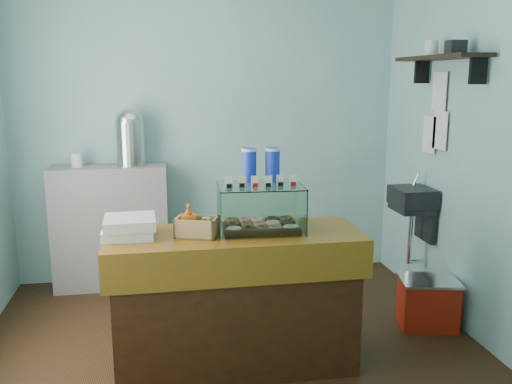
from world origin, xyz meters
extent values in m
plane|color=black|center=(0.00, 0.00, 0.00)|extent=(3.50, 3.50, 0.00)
cube|color=#7AAEB3|center=(0.00, 1.50, 1.40)|extent=(3.50, 0.04, 2.80)
cube|color=#7AAEB3|center=(0.00, -1.50, 1.40)|extent=(3.50, 0.04, 2.80)
cube|color=#7AAEB3|center=(1.75, 0.00, 1.40)|extent=(0.04, 3.00, 2.80)
cube|color=black|center=(1.58, 0.55, 0.90)|extent=(0.30, 0.35, 0.15)
cube|color=black|center=(1.71, 0.55, 0.70)|extent=(0.04, 0.30, 0.35)
cylinder|color=silver|center=(1.65, 0.65, 1.02)|extent=(0.02, 0.02, 0.12)
cylinder|color=silver|center=(1.58, 0.55, 0.55)|extent=(0.04, 0.04, 0.45)
cube|color=black|center=(1.60, 0.30, 2.00)|extent=(0.25, 1.00, 0.03)
cube|color=black|center=(1.67, -0.10, 1.90)|extent=(0.12, 0.03, 0.18)
cube|color=black|center=(1.67, 0.70, 1.90)|extent=(0.12, 0.03, 0.18)
cube|color=white|center=(1.73, 0.45, 1.45)|extent=(0.01, 0.21, 0.30)
cube|color=white|center=(1.73, 0.62, 1.40)|extent=(0.01, 0.21, 0.30)
cube|color=white|center=(1.73, 0.50, 1.75)|extent=(0.01, 0.21, 0.30)
cube|color=#3E1F0C|center=(0.00, -0.25, 0.42)|extent=(1.50, 0.56, 0.84)
cube|color=#452609|center=(0.00, -0.25, 0.87)|extent=(1.60, 0.60, 0.06)
cube|color=#452609|center=(0.00, -0.53, 0.75)|extent=(1.60, 0.04, 0.18)
cube|color=gray|center=(-0.90, 1.32, 0.55)|extent=(1.00, 0.32, 1.10)
cube|color=#361D10|center=(0.17, -0.20, 0.91)|extent=(0.49, 0.36, 0.02)
torus|color=beige|center=(-0.01, -0.30, 0.94)|extent=(0.10, 0.10, 0.03)
torus|color=black|center=(0.08, -0.31, 0.94)|extent=(0.10, 0.10, 0.03)
torus|color=brown|center=(0.17, -0.31, 0.94)|extent=(0.10, 0.10, 0.03)
torus|color=pink|center=(0.25, -0.31, 0.94)|extent=(0.10, 0.10, 0.03)
torus|color=beige|center=(0.34, -0.32, 0.94)|extent=(0.10, 0.10, 0.03)
torus|color=black|center=(0.00, -0.19, 0.94)|extent=(0.10, 0.10, 0.03)
torus|color=brown|center=(0.08, -0.20, 0.94)|extent=(0.10, 0.10, 0.03)
torus|color=pink|center=(0.17, -0.20, 0.94)|extent=(0.10, 0.10, 0.03)
torus|color=beige|center=(0.26, -0.21, 0.94)|extent=(0.10, 0.10, 0.03)
torus|color=black|center=(0.35, -0.21, 0.94)|extent=(0.10, 0.10, 0.03)
torus|color=brown|center=(0.00, -0.09, 0.94)|extent=(0.10, 0.10, 0.03)
torus|color=pink|center=(0.09, -0.09, 0.94)|extent=(0.10, 0.10, 0.03)
torus|color=beige|center=(0.18, -0.10, 0.94)|extent=(0.10, 0.10, 0.03)
torus|color=black|center=(0.26, -0.10, 0.94)|extent=(0.10, 0.10, 0.03)
torus|color=brown|center=(0.35, -0.10, 0.94)|extent=(0.10, 0.10, 0.03)
cube|color=white|center=(0.16, -0.39, 1.04)|extent=(0.52, 0.03, 0.29)
cube|color=white|center=(0.18, -0.01, 1.04)|extent=(0.52, 0.03, 0.29)
cube|color=white|center=(-0.09, -0.19, 1.04)|extent=(0.03, 0.38, 0.29)
cube|color=white|center=(0.43, -0.22, 1.04)|extent=(0.03, 0.38, 0.29)
cube|color=white|center=(0.17, -0.20, 1.19)|extent=(0.56, 0.42, 0.01)
cube|color=white|center=(-0.03, -0.24, 1.23)|extent=(0.05, 0.01, 0.07)
cube|color=black|center=(-0.03, -0.24, 1.20)|extent=(0.03, 0.02, 0.02)
cube|color=white|center=(0.05, -0.25, 1.23)|extent=(0.05, 0.01, 0.07)
cube|color=black|center=(0.05, -0.25, 1.20)|extent=(0.03, 0.02, 0.02)
cube|color=white|center=(0.13, -0.25, 1.23)|extent=(0.05, 0.01, 0.07)
cube|color=#AE0D11|center=(0.13, -0.25, 1.20)|extent=(0.03, 0.02, 0.02)
cube|color=white|center=(0.21, -0.25, 1.23)|extent=(0.05, 0.01, 0.07)
cube|color=black|center=(0.21, -0.25, 1.20)|extent=(0.03, 0.02, 0.02)
cube|color=white|center=(0.29, -0.26, 1.23)|extent=(0.05, 0.01, 0.07)
cube|color=black|center=(0.29, -0.26, 1.20)|extent=(0.03, 0.02, 0.02)
cube|color=white|center=(0.37, -0.26, 1.23)|extent=(0.05, 0.01, 0.07)
cube|color=#AE0D11|center=(0.37, -0.26, 1.20)|extent=(0.03, 0.02, 0.02)
cylinder|color=#1735CA|center=(0.12, -0.08, 1.30)|extent=(0.09, 0.09, 0.22)
cylinder|color=silver|center=(0.12, -0.08, 1.40)|extent=(0.10, 0.10, 0.02)
cylinder|color=#1735CA|center=(0.27, -0.09, 1.30)|extent=(0.09, 0.09, 0.22)
cylinder|color=silver|center=(0.27, -0.09, 1.40)|extent=(0.10, 0.10, 0.02)
cube|color=tan|center=(-0.24, -0.28, 0.91)|extent=(0.29, 0.23, 0.01)
cube|color=tan|center=(-0.26, -0.35, 0.96)|extent=(0.24, 0.10, 0.12)
cube|color=tan|center=(-0.22, -0.22, 0.96)|extent=(0.24, 0.10, 0.12)
cube|color=tan|center=(-0.35, -0.24, 0.96)|extent=(0.06, 0.15, 0.12)
cube|color=tan|center=(-0.13, -0.32, 0.96)|extent=(0.06, 0.15, 0.12)
imported|color=#D96014|center=(-0.29, -0.27, 1.01)|extent=(0.11, 0.11, 0.19)
cylinder|color=#4A9629|center=(-0.18, -0.30, 0.96)|extent=(0.06, 0.06, 0.10)
cylinder|color=silver|center=(-0.18, -0.30, 1.02)|extent=(0.05, 0.05, 0.01)
cube|color=silver|center=(-0.65, -0.20, 0.93)|extent=(0.31, 0.31, 0.06)
cube|color=silver|center=(-0.64, -0.21, 0.99)|extent=(0.32, 0.32, 0.06)
cylinder|color=silver|center=(-0.70, 1.32, 1.10)|extent=(0.27, 0.27, 0.01)
cylinder|color=silver|center=(-0.70, 1.32, 1.30)|extent=(0.24, 0.24, 0.37)
sphere|color=silver|center=(-0.70, 1.32, 1.48)|extent=(0.24, 0.24, 0.24)
cube|color=#A81F0D|center=(1.51, 0.06, 0.18)|extent=(0.46, 0.38, 0.36)
cube|color=silver|center=(1.51, 0.06, 0.37)|extent=(0.49, 0.41, 0.02)
camera|label=1|loc=(-0.44, -3.49, 1.85)|focal=38.00mm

